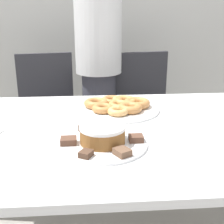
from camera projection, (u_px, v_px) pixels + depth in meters
table at (115, 145)px, 1.34m from camera, size 1.65×1.03×0.74m
person_standing at (99, 64)px, 2.14m from camera, size 0.31×0.31×1.60m
office_chair_left at (49, 123)px, 2.22m from camera, size 0.51×0.51×0.91m
office_chair_right at (146, 120)px, 2.27m from camera, size 0.51×0.51×0.91m
plate_cake at (103, 144)px, 1.16m from camera, size 0.33×0.33×0.01m
plate_donuts at (119, 109)px, 1.54m from camera, size 0.40×0.40×0.01m
frosted_cake at (102, 134)px, 1.15m from camera, size 0.17×0.17×0.07m
lamington_0 at (136, 138)px, 1.17m from camera, size 0.05×0.05×0.02m
lamington_1 at (116, 128)px, 1.26m from camera, size 0.06×0.07×0.02m
lamington_2 at (85, 129)px, 1.25m from camera, size 0.06×0.06×0.03m
lamington_3 at (68, 141)px, 1.14m from camera, size 0.06×0.05×0.02m
lamington_4 at (86, 154)px, 1.05m from camera, size 0.05×0.06×0.02m
lamington_5 at (123, 152)px, 1.06m from camera, size 0.07×0.07×0.02m
donut_0 at (119, 105)px, 1.54m from camera, size 0.11×0.11×0.03m
donut_1 at (130, 108)px, 1.49m from camera, size 0.12×0.12×0.04m
donut_2 at (137, 103)px, 1.56m from camera, size 0.13×0.13×0.04m
donut_3 at (124, 101)px, 1.60m from camera, size 0.13×0.13×0.03m
donut_4 at (112, 100)px, 1.61m from camera, size 0.11×0.11×0.03m
donut_5 at (96, 103)px, 1.56m from camera, size 0.12×0.12×0.04m
donut_6 at (103, 108)px, 1.49m from camera, size 0.10×0.10×0.03m
donut_7 at (118, 111)px, 1.45m from camera, size 0.10×0.10×0.03m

